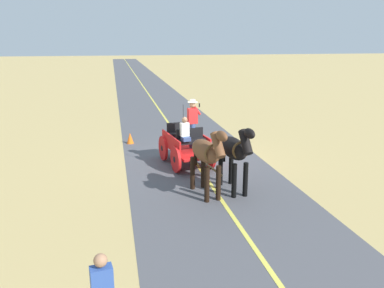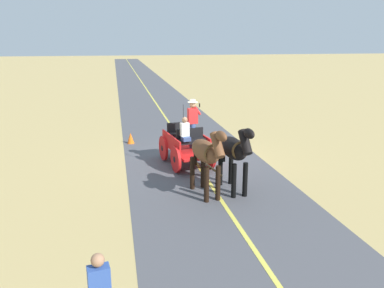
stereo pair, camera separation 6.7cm
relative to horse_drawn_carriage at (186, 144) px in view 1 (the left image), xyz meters
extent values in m
plane|color=tan|center=(-0.38, -0.45, -0.82)|extent=(200.00, 200.00, 0.00)
cube|color=#4C4C51|center=(-0.38, -0.45, -0.81)|extent=(5.30, 160.00, 0.01)
cube|color=#DBCC4C|center=(-0.38, -0.45, -0.81)|extent=(0.12, 160.00, 0.00)
cube|color=red|center=(0.02, -0.08, -0.16)|extent=(1.54, 2.36, 0.12)
cube|color=red|center=(-0.55, -0.17, 0.12)|extent=(0.40, 2.07, 0.44)
cube|color=red|center=(0.58, 0.01, 0.12)|extent=(0.40, 2.07, 0.44)
cube|color=red|center=(-0.18, 1.12, -0.26)|extent=(1.10, 0.41, 0.08)
cube|color=red|center=(0.21, -1.27, -0.34)|extent=(0.74, 0.31, 0.06)
cube|color=black|center=(-0.08, 0.51, 0.22)|extent=(1.06, 0.52, 0.14)
cube|color=black|center=(-0.05, 0.34, 0.44)|extent=(1.02, 0.24, 0.44)
cube|color=black|center=(0.10, -0.57, 0.22)|extent=(1.06, 0.52, 0.14)
cube|color=black|center=(0.13, -0.75, 0.44)|extent=(1.02, 0.24, 0.44)
cylinder|color=red|center=(-0.75, 0.57, -0.34)|extent=(0.25, 0.96, 0.96)
cylinder|color=black|center=(-0.75, 0.57, -0.34)|extent=(0.15, 0.23, 0.21)
cylinder|color=red|center=(0.53, 0.78, -0.34)|extent=(0.25, 0.96, 0.96)
cylinder|color=black|center=(0.53, 0.78, -0.34)|extent=(0.15, 0.23, 0.21)
cylinder|color=red|center=(-0.50, -0.95, -0.34)|extent=(0.25, 0.96, 0.96)
cylinder|color=black|center=(-0.50, -0.95, -0.34)|extent=(0.15, 0.23, 0.21)
cylinder|color=red|center=(0.78, -0.74, -0.34)|extent=(0.25, 0.96, 0.96)
cylinder|color=black|center=(0.78, -0.74, -0.34)|extent=(0.15, 0.23, 0.21)
cylinder|color=brown|center=(-0.34, 2.09, -0.21)|extent=(0.39, 1.99, 0.07)
cylinder|color=black|center=(0.22, 0.56, 0.92)|extent=(0.02, 0.02, 1.30)
cylinder|color=#384C7F|center=(-0.18, 0.22, 0.35)|extent=(0.22, 0.22, 0.90)
cube|color=red|center=(-0.18, 0.22, 1.08)|extent=(0.37, 0.27, 0.56)
sphere|color=#9E7051|center=(-0.18, 0.22, 1.48)|extent=(0.22, 0.22, 0.22)
cylinder|color=beige|center=(-0.18, 0.22, 1.58)|extent=(0.36, 0.36, 0.01)
cylinder|color=beige|center=(-0.18, 0.22, 1.63)|extent=(0.20, 0.20, 0.10)
cylinder|color=red|center=(-0.37, 0.23, 1.26)|extent=(0.27, 0.12, 0.32)
cube|color=black|center=(-0.43, 0.24, 1.46)|extent=(0.03, 0.07, 0.14)
cube|color=#384C7F|center=(0.15, 0.67, 0.36)|extent=(0.33, 0.36, 0.14)
cube|color=silver|center=(0.17, 0.56, 0.67)|extent=(0.33, 0.25, 0.48)
sphere|color=#9E7051|center=(0.17, 0.56, 1.02)|extent=(0.20, 0.20, 0.20)
ellipsoid|color=black|center=(-0.92, 2.80, 0.55)|extent=(0.72, 1.61, 0.64)
cylinder|color=black|center=(-1.16, 3.33, -0.29)|extent=(0.15, 0.15, 1.05)
cylinder|color=black|center=(-0.80, 3.37, -0.29)|extent=(0.15, 0.15, 1.05)
cylinder|color=black|center=(-1.05, 2.24, -0.29)|extent=(0.15, 0.15, 1.05)
cylinder|color=black|center=(-0.68, 2.28, -0.29)|extent=(0.15, 0.15, 1.05)
cylinder|color=black|center=(-1.01, 3.64, 0.95)|extent=(0.33, 0.67, 0.73)
ellipsoid|color=black|center=(-1.03, 3.86, 1.26)|extent=(0.28, 0.56, 0.28)
cube|color=black|center=(-1.01, 3.62, 0.99)|extent=(0.11, 0.51, 0.56)
cylinder|color=black|center=(-0.84, 2.07, 0.25)|extent=(0.11, 0.11, 0.70)
torus|color=brown|center=(-0.98, 3.35, 0.63)|extent=(0.55, 0.13, 0.55)
ellipsoid|color=brown|center=(-0.01, 2.95, 0.55)|extent=(0.84, 1.64, 0.64)
cylinder|color=black|center=(-0.29, 3.46, -0.29)|extent=(0.15, 0.15, 1.05)
cylinder|color=black|center=(0.07, 3.52, -0.29)|extent=(0.15, 0.15, 1.05)
cylinder|color=black|center=(-0.09, 2.38, -0.29)|extent=(0.15, 0.15, 1.05)
cylinder|color=black|center=(0.27, 2.45, -0.29)|extent=(0.15, 0.15, 1.05)
cylinder|color=brown|center=(-0.17, 3.78, 0.95)|extent=(0.38, 0.69, 0.73)
ellipsoid|color=brown|center=(-0.21, 4.00, 1.26)|extent=(0.32, 0.57, 0.28)
cube|color=black|center=(-0.16, 3.76, 0.99)|extent=(0.15, 0.50, 0.56)
cylinder|color=black|center=(0.13, 2.23, 0.25)|extent=(0.11, 0.11, 0.70)
torus|color=brown|center=(-0.11, 3.49, 0.63)|extent=(0.55, 0.17, 0.55)
cube|color=#2D4C99|center=(2.88, 8.62, 0.33)|extent=(0.35, 0.25, 0.54)
sphere|color=#9E7051|center=(2.88, 8.62, 0.71)|extent=(0.20, 0.20, 0.20)
cone|color=orange|center=(1.93, -3.50, -0.57)|extent=(0.32, 0.32, 0.50)
camera|label=1|loc=(2.57, 13.68, 3.77)|focal=36.35mm
camera|label=2|loc=(2.51, 13.70, 3.77)|focal=36.35mm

